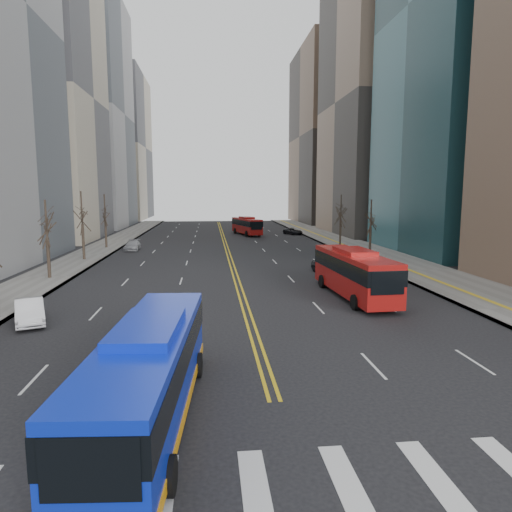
% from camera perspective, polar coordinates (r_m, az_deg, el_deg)
% --- Properties ---
extents(ground, '(220.00, 220.00, 0.00)m').
position_cam_1_polar(ground, '(12.79, 6.01, -27.44)').
color(ground, black).
extents(sidewalk_right, '(7.00, 130.00, 0.15)m').
position_cam_1_polar(sidewalk_right, '(59.07, 13.75, 0.59)').
color(sidewalk_right, slate).
rests_on(sidewalk_right, ground).
extents(sidewalk_left, '(5.00, 130.00, 0.15)m').
position_cam_1_polar(sidewalk_left, '(57.47, -20.14, 0.13)').
color(sidewalk_left, slate).
rests_on(sidewalk_left, ground).
extents(crosswalk, '(26.70, 4.00, 0.01)m').
position_cam_1_polar(crosswalk, '(12.78, 6.01, -27.42)').
color(crosswalk, silver).
rests_on(crosswalk, ground).
extents(centerline, '(0.55, 100.00, 0.01)m').
position_cam_1_polar(centerline, '(65.65, -3.84, 1.46)').
color(centerline, gold).
rests_on(centerline, ground).
extents(office_towers, '(83.00, 134.00, 58.00)m').
position_cam_1_polar(office_towers, '(80.45, -4.27, 19.77)').
color(office_towers, '#959598').
rests_on(office_towers, ground).
extents(street_trees, '(35.20, 47.20, 7.60)m').
position_cam_1_polar(street_trees, '(45.08, -12.15, 4.55)').
color(street_trees, black).
rests_on(street_trees, ground).
extents(blue_bus, '(3.25, 11.50, 3.32)m').
position_cam_1_polar(blue_bus, '(15.40, -13.21, -13.81)').
color(blue_bus, '#0D27C5').
rests_on(blue_bus, ground).
extents(red_bus_near, '(3.21, 11.00, 3.46)m').
position_cam_1_polar(red_bus_near, '(33.01, 12.15, -1.78)').
color(red_bus_near, '#A71411').
rests_on(red_bus_near, ground).
extents(red_bus_far, '(4.76, 10.28, 3.21)m').
position_cam_1_polar(red_bus_far, '(80.24, -1.17, 3.93)').
color(red_bus_far, '#A71411').
rests_on(red_bus_far, ground).
extents(car_white, '(2.91, 4.46, 1.39)m').
position_cam_1_polar(car_white, '(29.13, -26.44, -6.21)').
color(car_white, white).
rests_on(car_white, ground).
extents(car_dark_mid, '(2.34, 4.33, 1.40)m').
position_cam_1_polar(car_dark_mid, '(42.38, 8.80, -1.25)').
color(car_dark_mid, black).
rests_on(car_dark_mid, ground).
extents(car_silver, '(1.90, 4.42, 1.27)m').
position_cam_1_polar(car_silver, '(60.99, -15.19, 1.30)').
color(car_silver, '#98989D').
rests_on(car_silver, ground).
extents(car_dark_far, '(3.38, 4.58, 1.16)m').
position_cam_1_polar(car_dark_far, '(81.33, 4.64, 3.10)').
color(car_dark_far, black).
rests_on(car_dark_far, ground).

